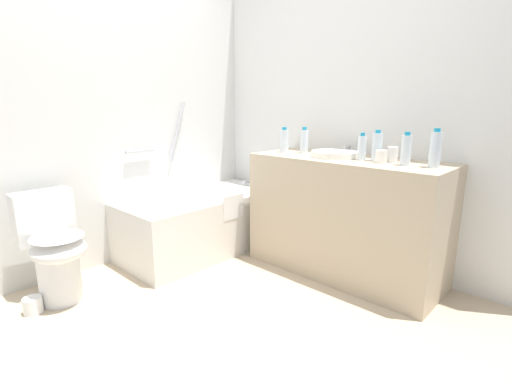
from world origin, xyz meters
The scene contains 17 objects.
ground_plane centered at (0.00, 0.00, 0.00)m, with size 3.99×3.99×0.00m, color #C1AD8E.
wall_back_tiled centered at (0.00, 1.33, 1.18)m, with size 3.39×0.10×2.37m, color silver.
wall_right_mirror centered at (1.55, 0.00, 1.18)m, with size 0.10×2.96×2.37m, color silver.
bathtub centered at (0.77, 0.94, 0.27)m, with size 1.41×0.68×1.28m.
toilet centered at (-0.44, 0.96, 0.35)m, with size 0.36×0.49×0.72m.
vanity_counter centered at (1.21, -0.19, 0.44)m, with size 0.57×1.43×0.89m, color tan.
sink_basin centered at (1.20, -0.09, 0.91)m, with size 0.35×0.35×0.04m, color white.
sink_faucet centered at (1.41, -0.09, 0.92)m, with size 0.10×0.15×0.07m.
water_bottle_0 centered at (1.17, 0.36, 0.98)m, with size 0.07×0.07×0.20m.
water_bottle_1 centered at (1.23, 0.21, 0.98)m, with size 0.06×0.06×0.21m.
water_bottle_2 centered at (1.17, -0.62, 0.98)m, with size 0.06×0.06×0.21m.
water_bottle_3 centered at (1.22, -0.41, 0.98)m, with size 0.07×0.07×0.21m.
water_bottle_4 centered at (1.20, -0.79, 1.00)m, with size 0.07×0.07×0.24m.
water_bottle_5 centered at (1.19, -0.31, 0.97)m, with size 0.06×0.06×0.19m.
drinking_glass_0 centered at (1.23, -0.51, 0.94)m, with size 0.07×0.07×0.10m, color white.
drinking_glass_1 centered at (1.16, -0.47, 0.93)m, with size 0.08×0.08×0.08m, color white.
toilet_paper_roll centered at (-0.62, 0.89, 0.05)m, with size 0.11×0.11×0.10m, color white.
Camera 1 is at (-1.20, -1.55, 1.26)m, focal length 26.25 mm.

